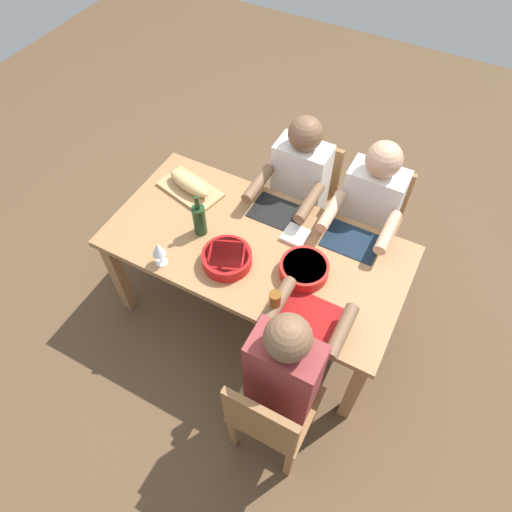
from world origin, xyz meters
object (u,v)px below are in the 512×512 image
Objects in this scene: chair_far_left at (269,416)px; wine_glass at (158,250)px; diner_near_left at (367,212)px; diner_near_center at (298,187)px; bread_loaf at (189,183)px; chair_near_center at (306,192)px; cutting_board at (190,190)px; napkin_stack at (295,235)px; beer_bottle at (275,306)px; wine_bottle at (199,219)px; diner_far_left at (287,368)px; chair_near_left at (371,216)px; dining_table at (256,254)px; serving_bowl_pasta at (227,258)px; serving_bowl_salad at (304,269)px.

wine_glass reaches higher than chair_far_left.
diner_near_left and diner_near_center have the same top height.
chair_near_center is at bearing -134.84° from bread_loaf.
diner_near_center is at bearing -145.67° from cutting_board.
napkin_stack is at bearing 177.80° from bread_loaf.
chair_far_left is at bearing 90.00° from diner_near_left.
chair_near_center is at bearing -75.07° from beer_bottle.
chair_near_center is at bearing -73.75° from napkin_stack.
bread_loaf is at bearing -73.35° from wine_glass.
wine_bottle is (-0.24, 0.25, 0.10)m from cutting_board.
cutting_board is at bearing -36.15° from diner_far_left.
chair_far_left is at bearing 90.00° from chair_near_left.
serving_bowl_pasta is at bearing 66.68° from dining_table.
wine_bottle is at bearing -26.49° from serving_bowl_pasta.
beer_bottle reaches higher than dining_table.
dining_table is 10.45× the size of wine_glass.
wine_bottle is 0.30m from wine_glass.
chair_far_left is 1.00m from napkin_stack.
serving_bowl_pasta is at bearing 83.93° from diner_near_center.
diner_near_left is at bearing -103.60° from serving_bowl_salad.
chair_near_left is 3.86× the size of beer_bottle.
wine_glass is (-0.16, 0.55, 0.05)m from bread_loaf.
serving_bowl_salad is at bearing -77.78° from chair_far_left.
chair_near_left is 1.23m from bread_loaf.
serving_bowl_pasta is (0.41, 0.13, 0.00)m from serving_bowl_salad.
diner_near_left is at bearing -100.37° from beer_bottle.
serving_bowl_pasta is 0.96× the size of wine_bottle.
wine_glass is at bearing 106.65° from bread_loaf.
beer_bottle is (0.17, 1.14, 0.37)m from chair_near_left.
diner_near_left is at bearing -90.00° from diner_far_left.
diner_near_left is at bearing 180.00° from diner_near_center.
serving_bowl_pasta is at bearing 53.61° from napkin_stack.
beer_bottle is (-0.38, 0.19, 0.07)m from serving_bowl_pasta.
dining_table is at bearing 90.00° from chair_near_center.
diner_near_left reaches higher than chair_far_left.
diner_near_left is at bearing -141.57° from wine_bottle.
bread_loaf is (1.05, -0.76, 0.11)m from diner_far_left.
chair_far_left is 1.04m from wine_glass.
wine_bottle reaches higher than wine_glass.
wine_glass is (0.88, 0.93, 0.16)m from diner_near_left.
serving_bowl_salad is 1.92× the size of napkin_stack.
wine_bottle is at bearing -40.73° from chair_far_left.
diner_far_left is at bearing 106.33° from serving_bowl_salad.
beer_bottle is at bearing 104.93° from chair_near_center.
chair_near_left reaches higher than napkin_stack.
bread_loaf is at bearing -46.63° from wine_bottle.
napkin_stack is (-0.26, -0.35, -0.03)m from serving_bowl_pasta.
wine_glass is at bearing -13.86° from diner_far_left.
dining_table is 0.78m from chair_near_center.
serving_bowl_pasta is at bearing 53.87° from diner_near_left.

